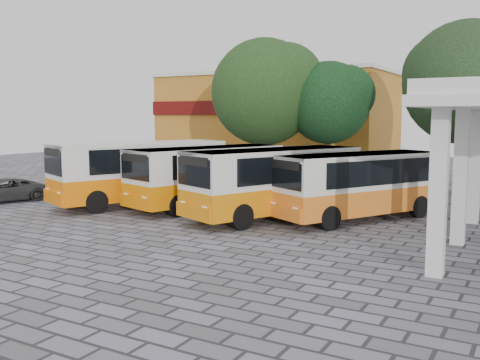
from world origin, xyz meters
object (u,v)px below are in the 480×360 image
Objects in this scene: bus_far_left at (140,169)px; parked_car at (2,191)px; bus_centre_right at (274,178)px; bus_far_right at (359,182)px; bus_centre_left at (207,173)px.

bus_far_left is 2.17× the size of parked_car.
bus_centre_right reaches higher than parked_car.
bus_far_left is at bearing 46.54° from parked_car.
bus_centre_right is (7.52, 0.13, -0.07)m from bus_far_left.
bus_far_right is at bearing 37.26° from parked_car.
bus_centre_left is 11.04m from parked_car.
bus_far_right is at bearing 31.64° from bus_far_left.
bus_far_left is 3.57m from bus_centre_left.
bus_far_right reaches higher than parked_car.
bus_centre_left is (3.44, 0.97, -0.11)m from bus_far_left.
bus_far_left is 1.08× the size of bus_centre_left.
bus_centre_right is at bearing 24.41° from bus_far_left.
bus_far_left is at bearing -156.53° from bus_centre_right.
parked_car is at bearing -132.80° from bus_far_left.
parked_car is (-17.68, -4.58, -1.06)m from bus_far_right.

